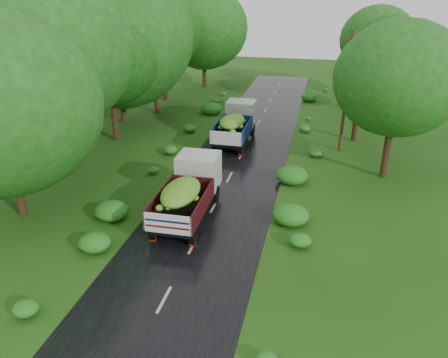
% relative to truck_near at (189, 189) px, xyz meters
% --- Properties ---
extents(ground, '(120.00, 120.00, 0.00)m').
position_rel_truck_near_xyz_m(ground, '(1.01, -6.77, -1.53)').
color(ground, '#1A400D').
rests_on(ground, ground).
extents(road, '(6.50, 80.00, 0.02)m').
position_rel_truck_near_xyz_m(road, '(1.01, -1.77, -1.52)').
color(road, black).
rests_on(road, ground).
extents(road_lines, '(0.12, 69.60, 0.00)m').
position_rel_truck_near_xyz_m(road_lines, '(1.01, -0.77, -1.51)').
color(road_lines, '#BFB78C').
rests_on(road_lines, road).
extents(truck_near, '(2.38, 6.48, 2.71)m').
position_rel_truck_near_xyz_m(truck_near, '(0.00, 0.00, 0.00)').
color(truck_near, black).
rests_on(truck_near, ground).
extents(truck_far, '(2.37, 6.48, 2.72)m').
position_rel_truck_near_xyz_m(truck_far, '(0.04, 11.99, 0.00)').
color(truck_far, black).
rests_on(truck_far, ground).
extents(utility_pole, '(1.49, 0.24, 8.48)m').
position_rel_truck_near_xyz_m(utility_pole, '(7.87, 11.82, 2.83)').
color(utility_pole, '#382616').
rests_on(utility_pole, ground).
extents(trees_left, '(7.87, 36.56, 9.66)m').
position_rel_truck_near_xyz_m(trees_left, '(-9.34, 13.63, 5.10)').
color(trees_left, black).
rests_on(trees_left, ground).
extents(trees_right, '(5.83, 25.44, 7.97)m').
position_rel_truck_near_xyz_m(trees_right, '(10.78, 18.90, 4.26)').
color(trees_right, black).
rests_on(trees_right, ground).
extents(shrubs, '(11.90, 44.00, 0.70)m').
position_rel_truck_near_xyz_m(shrubs, '(1.01, 7.23, -1.18)').
color(shrubs, '#216417').
rests_on(shrubs, ground).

